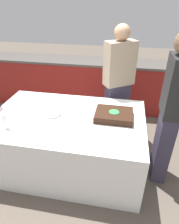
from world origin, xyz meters
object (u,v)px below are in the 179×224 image
wine_glass (5,119)px  person_seated_right (171,112)px  cake (114,115)px  person_cutting_cake (118,84)px  plate_stack (51,112)px

wine_glass → person_seated_right: 1.74m
cake → wine_glass: (-1.12, -0.41, 0.07)m
person_cutting_cake → plate_stack: bearing=12.1°
wine_glass → person_seated_right: bearing=11.1°
cake → person_seated_right: bearing=-7.7°
wine_glass → person_cutting_cake: (1.12, 1.14, 0.02)m
cake → person_cutting_cake: 0.73m
cake → person_seated_right: size_ratio=0.27×
cake → plate_stack: size_ratio=2.08×
plate_stack → wine_glass: (-0.38, -0.37, 0.09)m
cake → plate_stack: bearing=-176.4°
cake → wine_glass: bearing=-159.8°
cake → wine_glass: 1.19m
cake → person_cutting_cake: person_cutting_cake is taller
plate_stack → wine_glass: size_ratio=1.31×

